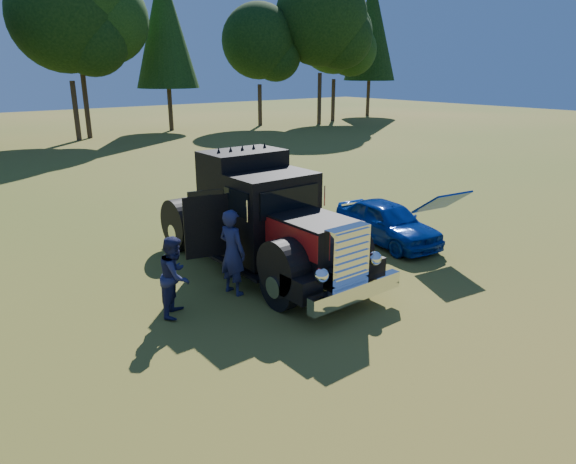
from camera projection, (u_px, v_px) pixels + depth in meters
The scene contains 6 objects.
ground at pixel (298, 288), 12.27m from camera, with size 120.00×120.00×0.00m, color #415D1B.
treeline at pixel (42, 16), 31.88m from camera, with size 72.10×24.69×14.24m.
diamond_t_truck at pixel (263, 223), 12.99m from camera, with size 3.35×7.16×3.00m.
hotrod_coupe at pixel (388, 222), 15.29m from camera, with size 1.98×4.17×1.89m.
spectator_near at pixel (232, 252), 11.69m from camera, with size 0.74×0.48×2.02m, color #1F2F49.
spectator_far at pixel (175, 276), 10.73m from camera, with size 0.84×0.66×1.73m, color #1D2A44.
Camera 1 is at (-7.14, -8.72, 5.02)m, focal length 32.00 mm.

